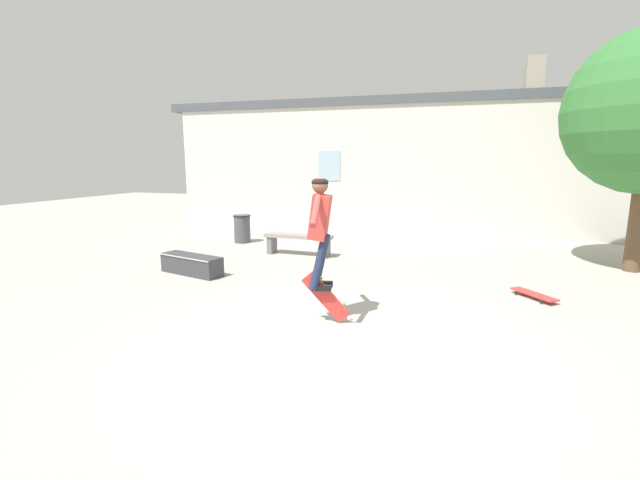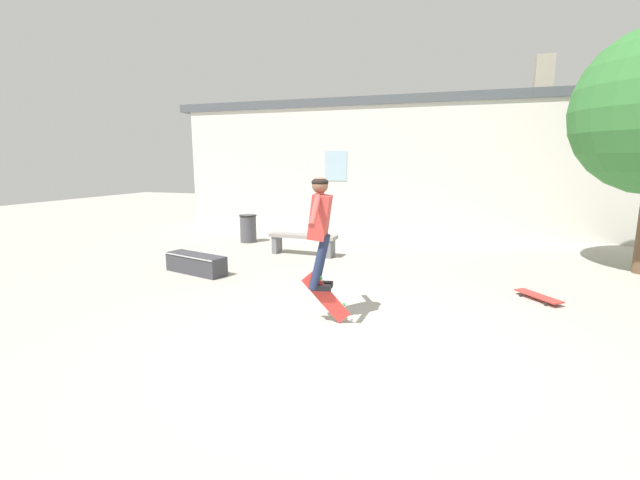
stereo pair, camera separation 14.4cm
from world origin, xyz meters
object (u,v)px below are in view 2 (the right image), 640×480
object	(u,v)px
trash_bin	(248,228)
skateboard_flipping	(326,297)
park_bench	(303,240)
skater	(320,223)
skate_ledge	(196,264)
skateboard_resting	(538,296)

from	to	relation	value
trash_bin	skateboard_flipping	bearing A→B (deg)	-52.47
park_bench	skater	bearing A→B (deg)	-63.60
skateboard_flipping	park_bench	bearing A→B (deg)	101.41
skateboard_flipping	skater	bearing A→B (deg)	147.43
park_bench	trash_bin	world-z (taller)	trash_bin
skate_ledge	skateboard_resting	xyz separation A→B (m)	(6.03, 0.29, -0.12)
park_bench	skate_ledge	xyz separation A→B (m)	(-1.38, -2.19, -0.16)
skate_ledge	trash_bin	xyz separation A→B (m)	(-0.58, 3.23, 0.21)
park_bench	skateboard_flipping	world-z (taller)	skateboard_flipping
skater	skateboard_flipping	world-z (taller)	skater
trash_bin	skater	size ratio (longest dim) A/B	0.50
skate_ledge	skater	distance (m)	3.69
trash_bin	skateboard_resting	xyz separation A→B (m)	(6.61, -2.94, -0.32)
skater	skateboard_resting	world-z (taller)	skater
skate_ledge	skateboard_flipping	bearing A→B (deg)	-12.92
skate_ledge	skateboard_resting	distance (m)	6.03
park_bench	trash_bin	bearing A→B (deg)	154.54
skater	skate_ledge	bearing A→B (deg)	142.74
park_bench	skater	distance (m)	4.31
skater	trash_bin	bearing A→B (deg)	117.81
skateboard_flipping	skateboard_resting	xyz separation A→B (m)	(2.84, 1.96, -0.29)
skate_ledge	skateboard_flipping	size ratio (longest dim) A/B	1.94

